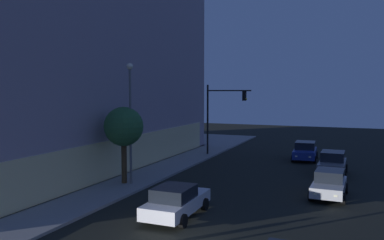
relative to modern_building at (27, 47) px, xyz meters
The scene contains 8 objects.
modern_building is the anchor object (origin of this frame).
traffic_light_far_corner 18.36m from the modern_building, 55.82° to the right, with size 0.53×4.54×6.85m.
street_lamp_sidewalk 14.21m from the modern_building, 107.07° to the right, with size 0.44×0.44×8.10m.
sidewalk_tree 14.27m from the modern_building, 107.87° to the right, with size 2.66×2.66×5.19m.
car_white 22.39m from the modern_building, 115.56° to the right, with size 4.77×2.20×1.62m.
car_silver 27.03m from the modern_building, 93.88° to the right, with size 4.26×2.13×1.60m.
car_grey 27.28m from the modern_building, 78.54° to the right, with size 4.29×2.17×1.75m.
car_blue 26.60m from the modern_building, 64.27° to the right, with size 4.36×2.31×1.69m.
Camera 1 is at (-13.52, -6.24, 6.41)m, focal length 36.92 mm.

